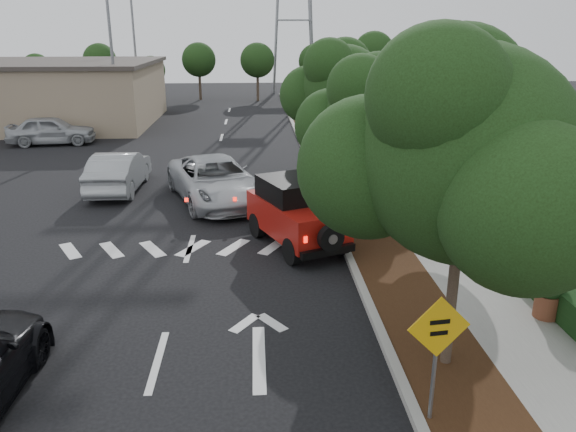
{
  "coord_description": "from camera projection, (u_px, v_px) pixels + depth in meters",
  "views": [
    {
      "loc": [
        2.0,
        -9.7,
        6.22
      ],
      "look_at": [
        2.76,
        3.0,
        1.97
      ],
      "focal_mm": 35.0,
      "sensor_mm": 36.0,
      "label": 1
    }
  ],
  "objects": [
    {
      "name": "ground",
      "position": [
        157.0,
        361.0,
        11.04
      ],
      "size": [
        120.0,
        120.0,
        0.0
      ],
      "primitive_type": "plane",
      "color": "black",
      "rests_on": "ground"
    },
    {
      "name": "curb",
      "position": [
        320.0,
        189.0,
        22.64
      ],
      "size": [
        0.2,
        70.0,
        0.15
      ],
      "primitive_type": "cube",
      "color": "#9E9B93",
      "rests_on": "ground"
    },
    {
      "name": "planting_strip",
      "position": [
        345.0,
        189.0,
        22.7
      ],
      "size": [
        1.8,
        70.0,
        0.12
      ],
      "primitive_type": "cube",
      "color": "black",
      "rests_on": "ground"
    },
    {
      "name": "sidewalk",
      "position": [
        391.0,
        188.0,
        22.81
      ],
      "size": [
        2.0,
        70.0,
        0.12
      ],
      "primitive_type": "cube",
      "color": "gray",
      "rests_on": "ground"
    },
    {
      "name": "hedge",
      "position": [
        426.0,
        180.0,
        22.78
      ],
      "size": [
        0.8,
        70.0,
        0.8
      ],
      "primitive_type": "cube",
      "color": "black",
      "rests_on": "ground"
    },
    {
      "name": "transmission_tower",
      "position": [
        293.0,
        93.0,
        56.82
      ],
      "size": [
        7.0,
        4.0,
        28.0
      ],
      "primitive_type": null,
      "color": "slate",
      "rests_on": "ground"
    },
    {
      "name": "street_tree_near",
      "position": [
        445.0,
        366.0,
        10.89
      ],
      "size": [
        3.8,
        3.8,
        5.92
      ],
      "primitive_type": null,
      "color": "black",
      "rests_on": "ground"
    },
    {
      "name": "street_tree_mid",
      "position": [
        372.0,
        238.0,
        17.51
      ],
      "size": [
        3.2,
        3.2,
        5.32
      ],
      "primitive_type": null,
      "color": "black",
      "rests_on": "ground"
    },
    {
      "name": "street_tree_far",
      "position": [
        341.0,
        184.0,
        23.67
      ],
      "size": [
        3.4,
        3.4,
        5.62
      ],
      "primitive_type": null,
      "color": "black",
      "rests_on": "ground"
    },
    {
      "name": "light_pole_a",
      "position": [
        120.0,
        133.0,
        35.29
      ],
      "size": [
        2.0,
        0.22,
        9.0
      ],
      "primitive_type": null,
      "color": "slate",
      "rests_on": "ground"
    },
    {
      "name": "light_pole_b",
      "position": [
        140.0,
        107.0,
        46.59
      ],
      "size": [
        2.0,
        0.22,
        9.0
      ],
      "primitive_type": null,
      "color": "slate",
      "rests_on": "ground"
    },
    {
      "name": "red_jeep",
      "position": [
        294.0,
        212.0,
        16.78
      ],
      "size": [
        3.01,
        4.12,
        2.02
      ],
      "rotation": [
        0.0,
        0.0,
        0.4
      ],
      "color": "black",
      "rests_on": "ground"
    },
    {
      "name": "silver_suv_ahead",
      "position": [
        216.0,
        180.0,
        21.05
      ],
      "size": [
        4.47,
        6.46,
        1.64
      ],
      "primitive_type": "imported",
      "rotation": [
        0.0,
        0.0,
        0.33
      ],
      "color": "#B1B5BA",
      "rests_on": "ground"
    },
    {
      "name": "silver_sedan_oncoming",
      "position": [
        119.0,
        171.0,
        22.52
      ],
      "size": [
        1.73,
        4.8,
        1.57
      ],
      "primitive_type": "imported",
      "rotation": [
        0.0,
        0.0,
        3.13
      ],
      "color": "#9FA2A6",
      "rests_on": "ground"
    },
    {
      "name": "parked_suv",
      "position": [
        51.0,
        130.0,
        31.51
      ],
      "size": [
        4.89,
        2.39,
        1.61
      ],
      "primitive_type": "imported",
      "rotation": [
        0.0,
        0.0,
        1.68
      ],
      "color": "#A8ABAF",
      "rests_on": "ground"
    },
    {
      "name": "speed_hump_sign",
      "position": [
        437.0,
        342.0,
        8.81
      ],
      "size": [
        1.04,
        0.16,
        2.23
      ],
      "rotation": [
        0.0,
        0.0,
        0.13
      ],
      "color": "slate",
      "rests_on": "ground"
    },
    {
      "name": "terracotta_planter",
      "position": [
        549.0,
        289.0,
        12.31
      ],
      "size": [
        0.68,
        0.68,
        1.19
      ],
      "rotation": [
        0.0,
        0.0,
        -0.1
      ],
      "color": "brown",
      "rests_on": "ground"
    }
  ]
}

